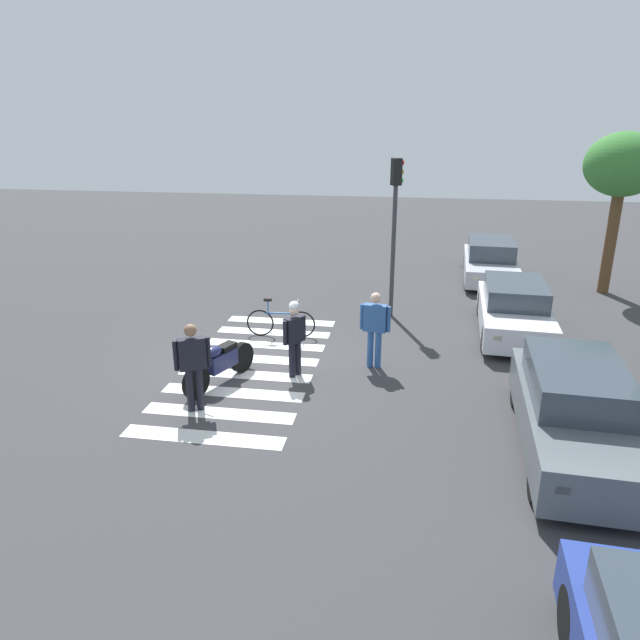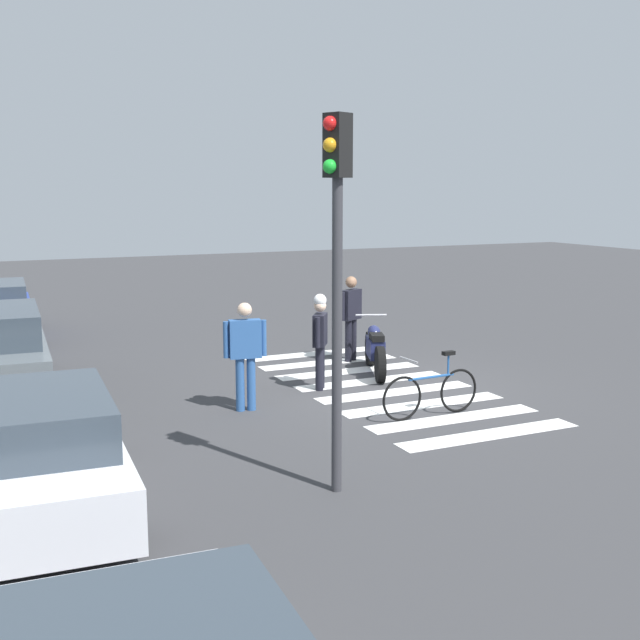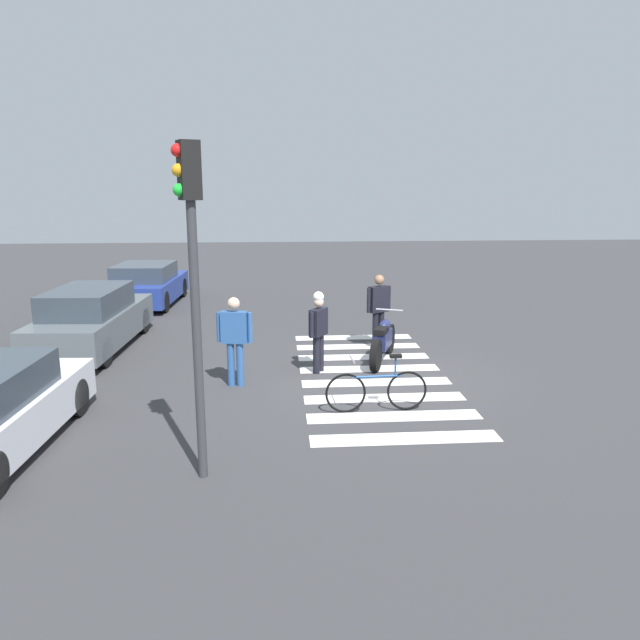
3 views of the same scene
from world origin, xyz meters
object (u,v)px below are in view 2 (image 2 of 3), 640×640
object	(u,v)px
officer_on_foot	(351,312)
officer_by_motorcycle	(320,335)
pedestrian_bystander	(245,349)
car_white_van	(39,453)
traffic_light_pole	(336,244)
police_motorcycle	(375,350)
leaning_bicycle	(431,392)

from	to	relation	value
officer_on_foot	officer_by_motorcycle	xyz separation A→B (m)	(-1.87, 1.58, -0.04)
pedestrian_bystander	officer_on_foot	bearing A→B (deg)	-51.04
car_white_van	traffic_light_pole	xyz separation A→B (m)	(-0.95, -3.20, 2.27)
pedestrian_bystander	car_white_van	xyz separation A→B (m)	(-2.78, 3.42, -0.37)
police_motorcycle	leaning_bicycle	world-z (taller)	police_motorcycle
officer_by_motorcycle	car_white_van	distance (m)	6.20
car_white_van	police_motorcycle	bearing A→B (deg)	-57.46
pedestrian_bystander	car_white_van	world-z (taller)	pedestrian_bystander
leaning_bicycle	car_white_van	world-z (taller)	car_white_van
officer_on_foot	officer_by_motorcycle	distance (m)	2.45
officer_on_foot	traffic_light_pole	world-z (taller)	traffic_light_pole
officer_by_motorcycle	pedestrian_bystander	size ratio (longest dim) A/B	0.98
leaning_bicycle	car_white_van	distance (m)	6.06
officer_by_motorcycle	pedestrian_bystander	bearing A→B (deg)	114.22
officer_on_foot	pedestrian_bystander	bearing A→B (deg)	128.96
car_white_van	traffic_light_pole	bearing A→B (deg)	-106.47
leaning_bicycle	officer_by_motorcycle	size ratio (longest dim) A/B	1.04
officer_on_foot	traffic_light_pole	bearing A→B (deg)	151.40
pedestrian_bystander	car_white_van	bearing A→B (deg)	129.14
officer_by_motorcycle	traffic_light_pole	distance (m)	5.23
police_motorcycle	car_white_van	xyz separation A→B (m)	(-4.19, 6.56, 0.17)
police_motorcycle	leaning_bicycle	size ratio (longest dim) A/B	1.16
officer_by_motorcycle	traffic_light_pole	size ratio (longest dim) A/B	0.39
officer_on_foot	car_white_van	xyz separation A→B (m)	(-5.40, 6.66, -0.38)
police_motorcycle	car_white_van	world-z (taller)	car_white_van
officer_on_foot	pedestrian_bystander	distance (m)	4.17
leaning_bicycle	car_white_van	bearing A→B (deg)	101.71
car_white_van	traffic_light_pole	size ratio (longest dim) A/B	0.97
pedestrian_bystander	officer_by_motorcycle	bearing A→B (deg)	-65.78
traffic_light_pole	officer_by_motorcycle	bearing A→B (deg)	-22.84
car_white_van	pedestrian_bystander	bearing A→B (deg)	-50.86
officer_on_foot	leaning_bicycle	bearing A→B (deg)	170.07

